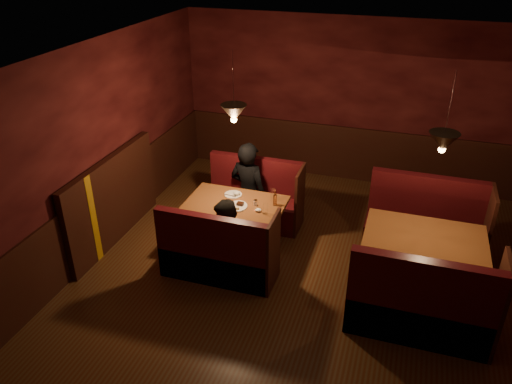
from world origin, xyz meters
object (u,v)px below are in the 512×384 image
(diner_b, at_px, (228,227))
(main_table, at_px, (237,213))
(second_bench_near, at_px, (420,310))
(main_bench_near, at_px, (218,258))
(second_bench_far, at_px, (424,231))
(diner_a, at_px, (248,174))
(second_table, at_px, (423,249))
(main_bench_far, at_px, (255,202))

(diner_b, bearing_deg, main_table, 102.45)
(second_bench_near, bearing_deg, main_bench_near, 173.63)
(second_bench_far, height_order, second_bench_near, same)
(diner_b, bearing_deg, diner_a, 100.10)
(second_bench_far, xyz_separation_m, diner_a, (-2.63, 0.03, 0.49))
(second_bench_far, bearing_deg, second_bench_near, -90.00)
(second_table, height_order, diner_a, diner_a)
(second_bench_far, distance_m, diner_a, 2.67)
(main_bench_far, bearing_deg, second_bench_near, -35.94)
(diner_b, bearing_deg, second_bench_far, 30.39)
(second_table, bearing_deg, main_table, 175.49)
(second_bench_near, height_order, diner_a, diner_a)
(main_bench_near, relative_size, second_table, 1.04)
(second_table, bearing_deg, main_bench_near, -166.95)
(main_table, xyz_separation_m, second_table, (2.53, -0.20, 0.04))
(main_bench_near, height_order, second_bench_near, second_bench_near)
(main_table, xyz_separation_m, second_bench_far, (2.57, 0.67, -0.20))
(main_bench_near, relative_size, diner_b, 1.06)
(main_bench_far, xyz_separation_m, second_bench_near, (2.55, -1.85, 0.04))
(main_bench_far, distance_m, second_bench_near, 3.15)
(main_table, xyz_separation_m, diner_a, (-0.06, 0.69, 0.28))
(second_bench_near, bearing_deg, second_bench_far, 90.00)
(main_bench_near, xyz_separation_m, second_bench_near, (2.55, -0.28, 0.04))
(main_table, height_order, second_bench_far, second_bench_far)
(main_bench_far, height_order, main_bench_near, same)
(main_table, height_order, diner_a, diner_a)
(second_bench_near, bearing_deg, diner_a, 146.15)
(second_bench_far, height_order, diner_a, diner_a)
(main_table, bearing_deg, main_bench_far, 88.85)
(diner_a, bearing_deg, second_bench_near, 159.66)
(main_bench_near, bearing_deg, diner_a, 92.98)
(diner_b, bearing_deg, main_bench_near, -113.39)
(main_bench_far, distance_m, second_table, 2.72)
(second_table, relative_size, second_bench_far, 0.90)
(second_table, relative_size, diner_b, 1.02)
(second_table, bearing_deg, second_bench_far, 87.80)
(main_bench_near, height_order, second_table, main_bench_near)
(diner_a, bearing_deg, main_bench_near, 106.49)
(second_table, bearing_deg, diner_a, 160.98)
(main_table, xyz_separation_m, diner_b, (0.10, -0.61, 0.14))
(main_bench_far, distance_m, main_bench_near, 1.56)
(main_bench_far, relative_size, second_bench_near, 0.94)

